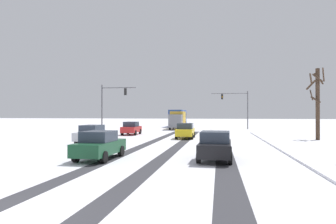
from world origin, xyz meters
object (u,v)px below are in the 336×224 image
at_px(car_dark_green_fifth, 100,145).
at_px(bare_tree_sidewalk_mid, 317,100).
at_px(traffic_signal_near_left, 111,101).
at_px(car_black_fourth, 215,146).
at_px(traffic_signal_far_right, 237,103).
at_px(car_yellow_cab_second, 185,131).
at_px(bus_oncoming, 178,117).
at_px(car_red_lead, 131,128).
at_px(car_silver_third, 93,134).
at_px(box_truck_delivery, 178,120).

height_order(car_dark_green_fifth, bare_tree_sidewalk_mid, bare_tree_sidewalk_mid).
relative_size(traffic_signal_near_left, car_black_fourth, 1.56).
bearing_deg(traffic_signal_far_right, traffic_signal_near_left, -141.67).
height_order(car_black_fourth, bare_tree_sidewalk_mid, bare_tree_sidewalk_mid).
height_order(traffic_signal_far_right, bare_tree_sidewalk_mid, bare_tree_sidewalk_mid).
bearing_deg(car_yellow_cab_second, bus_oncoming, 99.58).
height_order(car_red_lead, car_yellow_cab_second, same).
relative_size(car_red_lead, car_silver_third, 1.00).
relative_size(car_dark_green_fifth, box_truck_delivery, 0.55).
bearing_deg(car_black_fourth, car_yellow_cab_second, 103.29).
relative_size(traffic_signal_near_left, box_truck_delivery, 0.87).
xyz_separation_m(traffic_signal_far_right, car_black_fourth, (-3.30, -34.12, -3.62)).
height_order(car_silver_third, car_black_fourth, same).
bearing_deg(traffic_signal_near_left, car_yellow_cab_second, -30.39).
bearing_deg(bus_oncoming, car_dark_green_fifth, -87.94).
relative_size(car_yellow_cab_second, box_truck_delivery, 0.55).
xyz_separation_m(car_red_lead, box_truck_delivery, (3.81, 14.00, 0.82)).
bearing_deg(box_truck_delivery, bare_tree_sidewalk_mid, -46.78).
height_order(traffic_signal_near_left, car_black_fourth, traffic_signal_near_left).
bearing_deg(car_dark_green_fifth, car_yellow_cab_second, 77.76).
bearing_deg(car_black_fourth, box_truck_delivery, 101.85).
distance_m(car_silver_third, box_truck_delivery, 25.05).
xyz_separation_m(traffic_signal_near_left, bare_tree_sidewalk_mid, (23.97, -5.80, -0.39)).
height_order(car_black_fourth, box_truck_delivery, box_truck_delivery).
xyz_separation_m(car_dark_green_fifth, box_truck_delivery, (-0.24, 33.04, 0.82)).
relative_size(traffic_signal_far_right, car_silver_third, 1.56).
relative_size(traffic_signal_far_right, bare_tree_sidewalk_mid, 0.91).
bearing_deg(traffic_signal_far_right, car_yellow_cab_second, -108.21).
xyz_separation_m(car_silver_third, bus_oncoming, (2.72, 34.73, 1.18)).
bearing_deg(box_truck_delivery, car_red_lead, -105.24).
distance_m(car_dark_green_fifth, bus_oncoming, 43.10).
height_order(car_yellow_cab_second, car_silver_third, same).
distance_m(car_dark_green_fifth, bare_tree_sidewalk_mid, 22.67).
distance_m(car_silver_third, car_black_fourth, 13.16).
height_order(traffic_signal_far_right, car_black_fourth, traffic_signal_far_right).
relative_size(traffic_signal_near_left, bus_oncoming, 0.59).
relative_size(car_silver_third, bus_oncoming, 0.38).
distance_m(traffic_signal_near_left, bus_oncoming, 22.84).
bearing_deg(car_black_fourth, car_dark_green_fifth, -172.97).
bearing_deg(traffic_signal_far_right, car_silver_third, -117.94).
height_order(car_red_lead, car_black_fourth, same).
xyz_separation_m(car_black_fourth, bare_tree_sidewalk_mid, (9.86, 14.54, 3.14)).
xyz_separation_m(traffic_signal_near_left, bus_oncoming, (6.03, 21.91, -2.35)).
height_order(car_red_lead, car_dark_green_fifth, same).
relative_size(car_silver_third, car_black_fourth, 1.00).
bearing_deg(car_silver_third, traffic_signal_far_right, 62.06).
distance_m(traffic_signal_far_right, box_truck_delivery, 10.62).
relative_size(car_red_lead, box_truck_delivery, 0.56).
height_order(traffic_signal_far_right, box_truck_delivery, traffic_signal_far_right).
height_order(car_silver_third, box_truck_delivery, box_truck_delivery).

